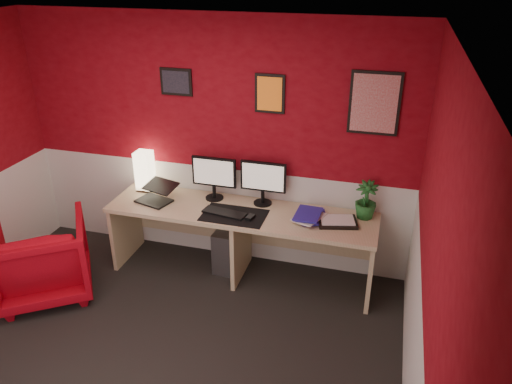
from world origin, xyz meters
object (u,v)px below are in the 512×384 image
laptop (153,192)px  monitor_right (263,177)px  potted_plant (366,200)px  desk (241,243)px  monitor_left (213,172)px  armchair (42,259)px  pc_tower (229,246)px  zen_tray (337,222)px  shoji_lamp (145,172)px

laptop → monitor_right: size_ratio=0.57×
monitor_right → potted_plant: (0.99, -0.02, -0.11)m
desk → monitor_left: monitor_left is taller
laptop → potted_plant: size_ratio=0.91×
potted_plant → armchair: (-2.86, -0.97, -0.53)m
laptop → armchair: size_ratio=0.40×
laptop → pc_tower: 0.96m
monitor_left → zen_tray: bearing=-8.0°
monitor_right → zen_tray: monitor_right is taller
desk → potted_plant: potted_plant is taller
shoji_lamp → armchair: 1.28m
monitor_left → monitor_right: size_ratio=1.00×
laptop → armchair: 1.19m
monitor_left → pc_tower: bearing=-19.9°
desk → laptop: laptop is taller
pc_tower → armchair: armchair is taller
desk → monitor_left: 0.76m
potted_plant → pc_tower: (-1.33, -0.06, -0.69)m
desk → zen_tray: 1.00m
laptop → shoji_lamp: bearing=146.3°
shoji_lamp → pc_tower: shoji_lamp is taller
shoji_lamp → monitor_left: monitor_left is taller
desk → monitor_right: bearing=51.5°
monitor_left → armchair: bearing=-144.8°
monitor_right → armchair: (-1.87, -0.99, -0.64)m
desk → monitor_left: (-0.33, 0.18, 0.66)m
zen_tray → potted_plant: size_ratio=0.97×
desk → pc_tower: bearing=144.0°
shoji_lamp → potted_plant: size_ratio=1.11×
zen_tray → potted_plant: 0.33m
monitor_left → shoji_lamp: bearing=179.6°
pc_tower → shoji_lamp: bearing=179.4°
desk → zen_tray: zen_tray is taller
monitor_left → monitor_right: bearing=2.3°
desk → potted_plant: (1.15, 0.19, 0.55)m
monitor_right → pc_tower: (-0.34, -0.08, -0.80)m
potted_plant → laptop: bearing=-173.3°
monitor_left → armchair: monitor_left is taller
laptop → pc_tower: size_ratio=0.73×
laptop → zen_tray: size_ratio=0.94×
laptop → pc_tower: laptop is taller
potted_plant → pc_tower: bearing=-177.3°
shoji_lamp → pc_tower: size_ratio=0.89×
shoji_lamp → monitor_right: (1.25, 0.01, 0.09)m
monitor_left → pc_tower: 0.81m
potted_plant → monitor_left: bearing=-179.8°
shoji_lamp → potted_plant: bearing=-0.0°
laptop → monitor_left: monitor_left is taller
laptop → monitor_left: 0.63m
monitor_right → zen_tray: (0.76, -0.20, -0.28)m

